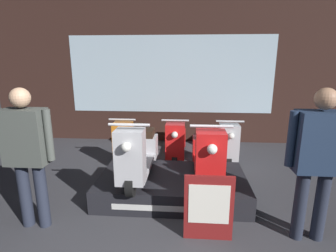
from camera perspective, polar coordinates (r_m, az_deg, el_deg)
shop_wall_back at (r=6.03m, az=0.58°, el=11.60°), size 8.29×0.09×3.20m
display_platform at (r=3.79m, az=0.98°, el=-12.83°), size 2.03×1.15×0.30m
scooter_display_left at (r=3.59m, az=-6.38°, el=-6.01°), size 0.47×1.55×0.88m
scooter_display_right at (r=3.54m, az=8.39°, el=-6.37°), size 0.47×1.55×0.88m
scooter_backrow_0 at (r=5.23m, az=-8.34°, el=-3.06°), size 0.47×1.55×0.88m
scooter_backrow_1 at (r=5.11m, az=1.83°, el=-3.32°), size 0.47×1.55×0.88m
scooter_backrow_2 at (r=5.15m, az=12.16°, el=-3.48°), size 0.47×1.55×0.88m
person_left_browsing at (r=3.23m, az=-28.35°, el=-4.26°), size 0.60×0.25×1.60m
person_right_browsing at (r=3.02m, az=29.85°, el=-5.22°), size 0.63×0.26×1.62m
price_sign_board at (r=2.90m, az=8.83°, el=-17.20°), size 0.52×0.04×0.73m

